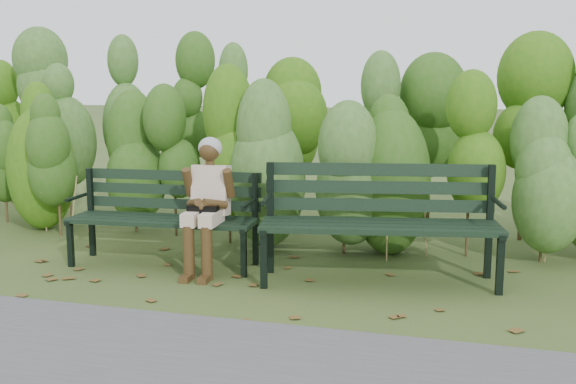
# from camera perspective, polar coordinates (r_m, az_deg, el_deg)

# --- Properties ---
(ground) EXTENTS (80.00, 80.00, 0.00)m
(ground) POSITION_cam_1_polar(r_m,az_deg,el_deg) (5.83, -0.94, -7.84)
(ground) COLOR #384D23
(hedge_band) EXTENTS (11.04, 1.67, 2.42)m
(hedge_band) POSITION_cam_1_polar(r_m,az_deg,el_deg) (7.38, 3.19, 5.72)
(hedge_band) COLOR #47381E
(hedge_band) RESTS_ON ground
(leaf_litter) EXTENTS (5.58, 2.20, 0.01)m
(leaf_litter) POSITION_cam_1_polar(r_m,az_deg,el_deg) (6.02, -2.42, -7.24)
(leaf_litter) COLOR brown
(leaf_litter) RESTS_ON ground
(bench_left) EXTENTS (1.80, 0.70, 0.88)m
(bench_left) POSITION_cam_1_polar(r_m,az_deg,el_deg) (6.48, -10.27, -1.50)
(bench_left) COLOR black
(bench_left) RESTS_ON ground
(bench_right) EXTENTS (2.11, 1.01, 1.01)m
(bench_right) POSITION_cam_1_polar(r_m,az_deg,el_deg) (5.89, 7.73, -1.76)
(bench_right) COLOR black
(bench_right) RESTS_ON ground
(seated_woman) EXTENTS (0.48, 0.70, 1.22)m
(seated_woman) POSITION_cam_1_polar(r_m,az_deg,el_deg) (6.13, -6.88, -0.34)
(seated_woman) COLOR beige
(seated_woman) RESTS_ON ground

